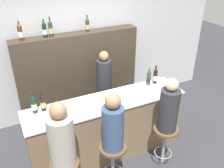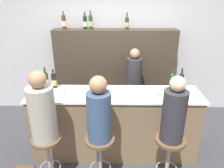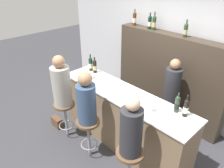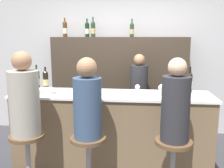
{
  "view_description": "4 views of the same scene",
  "coord_description": "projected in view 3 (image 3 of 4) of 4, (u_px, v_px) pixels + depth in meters",
  "views": [
    {
      "loc": [
        -1.31,
        -2.66,
        3.11
      ],
      "look_at": [
        0.14,
        0.38,
        1.27
      ],
      "focal_mm": 40.0,
      "sensor_mm": 36.0,
      "label": 1
    },
    {
      "loc": [
        0.0,
        -2.58,
        2.45
      ],
      "look_at": [
        -0.04,
        0.18,
        1.25
      ],
      "focal_mm": 35.0,
      "sensor_mm": 36.0,
      "label": 2
    },
    {
      "loc": [
        2.04,
        -1.94,
        2.87
      ],
      "look_at": [
        -0.21,
        0.22,
        1.17
      ],
      "focal_mm": 35.0,
      "sensor_mm": 36.0,
      "label": 3
    },
    {
      "loc": [
        0.31,
        -2.79,
        1.77
      ],
      "look_at": [
        0.0,
        0.33,
        1.17
      ],
      "focal_mm": 40.0,
      "sensor_mm": 36.0,
      "label": 4
    }
  ],
  "objects": [
    {
      "name": "guest_seated_left",
      "position": [
        61.0,
        84.0,
        3.66
      ],
      "size": [
        0.32,
        0.32,
        0.9
      ],
      "color": "gray",
      "rests_on": "bar_stool_left"
    },
    {
      "name": "bar_stool_left",
      "position": [
        65.0,
        111.0,
        3.93
      ],
      "size": [
        0.38,
        0.38,
        0.72
      ],
      "color": "gray",
      "rests_on": "ground_plane"
    },
    {
      "name": "metal_bowl",
      "position": [
        87.0,
        76.0,
        3.97
      ],
      "size": [
        0.25,
        0.25,
        0.06
      ],
      "color": "#B7B7BC",
      "rests_on": "bar_counter"
    },
    {
      "name": "bar_stool_middle",
      "position": [
        88.0,
        129.0,
        3.5
      ],
      "size": [
        0.38,
        0.38,
        0.72
      ],
      "color": "gray",
      "rests_on": "ground_plane"
    },
    {
      "name": "bartender",
      "position": [
        170.0,
        100.0,
        4.0
      ],
      "size": [
        0.28,
        0.28,
        1.5
      ],
      "color": "#28282D",
      "rests_on": "ground_plane"
    },
    {
      "name": "guest_seated_middle",
      "position": [
        86.0,
        101.0,
        3.24
      ],
      "size": [
        0.3,
        0.3,
        0.84
      ],
      "color": "#334766",
      "rests_on": "bar_stool_middle"
    },
    {
      "name": "wine_glass_0",
      "position": [
        136.0,
        97.0,
        3.21
      ],
      "size": [
        0.07,
        0.07,
        0.14
      ],
      "color": "silver",
      "rests_on": "bar_counter"
    },
    {
      "name": "wine_glass_1",
      "position": [
        152.0,
        105.0,
        3.02
      ],
      "size": [
        0.08,
        0.08,
        0.15
      ],
      "color": "silver",
      "rests_on": "bar_counter"
    },
    {
      "name": "wine_bottle_backbar_3",
      "position": [
        186.0,
        30.0,
        3.77
      ],
      "size": [
        0.07,
        0.07,
        0.3
      ],
      "color": "#233823",
      "rests_on": "back_bar_cabinet"
    },
    {
      "name": "handbag",
      "position": [
        57.0,
        122.0,
        4.38
      ],
      "size": [
        0.26,
        0.12,
        0.2
      ],
      "color": "#513823",
      "rests_on": "ground_plane"
    },
    {
      "name": "wine_bottle_counter_2",
      "position": [
        177.0,
        104.0,
        3.01
      ],
      "size": [
        0.07,
        0.07,
        0.3
      ],
      "color": "#233823",
      "rests_on": "bar_counter"
    },
    {
      "name": "wine_bottle_counter_0",
      "position": [
        91.0,
        64.0,
        4.2
      ],
      "size": [
        0.08,
        0.08,
        0.34
      ],
      "color": "black",
      "rests_on": "bar_counter"
    },
    {
      "name": "wall_back",
      "position": [
        177.0,
        55.0,
        4.32
      ],
      "size": [
        6.4,
        0.05,
        2.6
      ],
      "color": "#B2B2B7",
      "rests_on": "ground_plane"
    },
    {
      "name": "bar_stool_right",
      "position": [
        130.0,
        160.0,
        2.93
      ],
      "size": [
        0.38,
        0.38,
        0.72
      ],
      "color": "gray",
      "rests_on": "ground_plane"
    },
    {
      "name": "wine_bottle_counter_1",
      "position": [
        95.0,
        66.0,
        4.13
      ],
      "size": [
        0.07,
        0.07,
        0.31
      ],
      "color": "black",
      "rests_on": "bar_counter"
    },
    {
      "name": "ground_plane",
      "position": [
        111.0,
        150.0,
        3.85
      ],
      "size": [
        16.0,
        16.0,
        0.0
      ],
      "primitive_type": "plane",
      "color": "#333338"
    },
    {
      "name": "bar_counter",
      "position": [
        123.0,
        119.0,
        3.76
      ],
      "size": [
        2.53,
        0.6,
        1.06
      ],
      "color": "brown",
      "rests_on": "ground_plane"
    },
    {
      "name": "back_bar_cabinet",
      "position": [
        168.0,
        78.0,
        4.38
      ],
      "size": [
        2.36,
        0.28,
        1.76
      ],
      "color": "#382D23",
      "rests_on": "ground_plane"
    },
    {
      "name": "wine_bottle_backbar_1",
      "position": [
        150.0,
        22.0,
        4.25
      ],
      "size": [
        0.08,
        0.08,
        0.31
      ],
      "color": "black",
      "rests_on": "back_bar_cabinet"
    },
    {
      "name": "wine_bottle_backbar_0",
      "position": [
        134.0,
        19.0,
        4.5
      ],
      "size": [
        0.08,
        0.08,
        0.33
      ],
      "color": "#4C2D14",
      "rests_on": "back_bar_cabinet"
    },
    {
      "name": "wine_bottle_counter_3",
      "position": [
        186.0,
        108.0,
        2.92
      ],
      "size": [
        0.07,
        0.07,
        0.33
      ],
      "color": "black",
      "rests_on": "bar_counter"
    },
    {
      "name": "wine_bottle_backbar_2",
      "position": [
        154.0,
        23.0,
        4.18
      ],
      "size": [
        0.08,
        0.08,
        0.34
      ],
      "color": "#233823",
      "rests_on": "back_bar_cabinet"
    },
    {
      "name": "guest_seated_right",
      "position": [
        131.0,
        129.0,
        2.67
      ],
      "size": [
        0.29,
        0.29,
        0.85
      ],
      "color": "#28282D",
      "rests_on": "bar_stool_right"
    }
  ]
}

